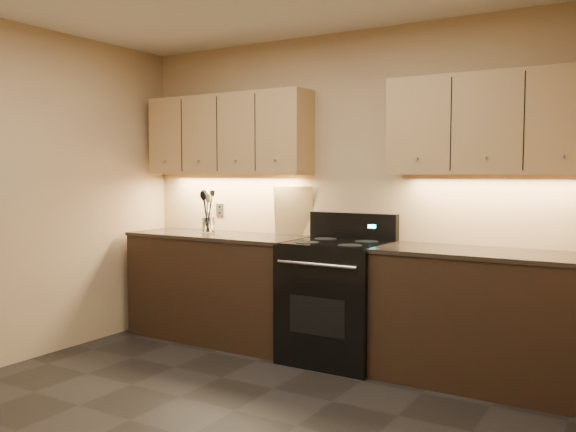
% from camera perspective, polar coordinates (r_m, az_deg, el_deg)
% --- Properties ---
extents(wall_back, '(4.00, 0.04, 2.60)m').
position_cam_1_polar(wall_back, '(5.01, 5.50, 2.17)').
color(wall_back, tan).
rests_on(wall_back, ground).
extents(counter_left, '(1.62, 0.62, 0.93)m').
position_cam_1_polar(counter_left, '(5.43, -6.55, -6.56)').
color(counter_left, black).
rests_on(counter_left, ground).
extents(counter_right, '(1.46, 0.62, 0.93)m').
position_cam_1_polar(counter_right, '(4.44, 17.69, -9.10)').
color(counter_right, black).
rests_on(counter_right, ground).
extents(stove, '(0.76, 0.68, 1.14)m').
position_cam_1_polar(stove, '(4.79, 4.63, -7.81)').
color(stove, black).
rests_on(stove, ground).
extents(upper_cab_left, '(1.60, 0.30, 0.70)m').
position_cam_1_polar(upper_cab_left, '(5.47, -5.69, 7.56)').
color(upper_cab_left, tan).
rests_on(upper_cab_left, wall_back).
extents(upper_cab_right, '(1.44, 0.30, 0.70)m').
position_cam_1_polar(upper_cab_right, '(4.49, 18.52, 8.16)').
color(upper_cab_right, tan).
rests_on(upper_cab_right, wall_back).
extents(outlet_plate, '(0.08, 0.01, 0.12)m').
position_cam_1_polar(outlet_plate, '(5.70, -6.38, 0.58)').
color(outlet_plate, '#B2B5BA').
rests_on(outlet_plate, wall_back).
extents(utensil_crock, '(0.13, 0.13, 0.14)m').
position_cam_1_polar(utensil_crock, '(5.45, -7.46, -0.93)').
color(utensil_crock, white).
rests_on(utensil_crock, counter_left).
extents(cutting_board, '(0.35, 0.19, 0.43)m').
position_cam_1_polar(cutting_board, '(5.21, 0.52, 0.51)').
color(cutting_board, '#D3B971').
rests_on(cutting_board, counter_left).
extents(wooden_spoon, '(0.12, 0.07, 0.33)m').
position_cam_1_polar(wooden_spoon, '(5.46, -7.78, 0.30)').
color(wooden_spoon, '#D3B971').
rests_on(wooden_spoon, utensil_crock).
extents(black_spoon, '(0.08, 0.12, 0.36)m').
position_cam_1_polar(black_spoon, '(5.46, -7.46, 0.44)').
color(black_spoon, black).
rests_on(black_spoon, utensil_crock).
extents(black_turner, '(0.11, 0.17, 0.39)m').
position_cam_1_polar(black_turner, '(5.41, -7.61, 0.55)').
color(black_turner, black).
rests_on(black_turner, utensil_crock).
extents(steel_spatula, '(0.22, 0.16, 0.39)m').
position_cam_1_polar(steel_spatula, '(5.42, -7.16, 0.58)').
color(steel_spatula, silver).
rests_on(steel_spatula, utensil_crock).
extents(steel_skimmer, '(0.19, 0.11, 0.37)m').
position_cam_1_polar(steel_skimmer, '(5.41, -7.17, 0.44)').
color(steel_skimmer, silver).
rests_on(steel_skimmer, utensil_crock).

